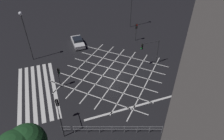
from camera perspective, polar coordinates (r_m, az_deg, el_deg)
The scene contains 10 objects.
ground_plane at distance 30.47m, azimuth 0.00°, elevation -1.05°, with size 200.00×200.00×0.00m, color black.
road_markings at distance 29.13m, azimuth -11.21°, elevation -4.00°, with size 18.29×22.61×0.01m.
traffic_light_ne_cross at distance 26.76m, azimuth 23.65°, elevation -2.10°, with size 0.36×0.39×4.58m.
traffic_light_median_south at distance 27.69m, azimuth -15.01°, elevation -1.00°, with size 0.36×0.39×3.21m.
traffic_light_nw_main at distance 38.35m, azimuth 6.98°, elevation 11.61°, with size 0.39×0.36×3.49m.
traffic_light_median_north at distance 31.02m, azimuth 10.60°, elevation 6.19°, with size 0.36×3.09×4.32m.
traffic_light_se_main at distance 22.18m, azimuth -14.99°, elevation -11.22°, with size 2.50×0.36×3.65m.
street_lamp_east at distance 33.43m, azimuth -23.81°, elevation 11.21°, with size 0.53×0.53×8.27m.
waiting_car at distance 38.06m, azimuth -9.77°, elevation 7.96°, with size 4.55×1.84×1.32m.
pedestrian_railing at distance 22.55m, azimuth 0.00°, elevation -16.43°, with size 3.73×10.36×1.05m.
Camera 1 is at (22.58, -8.07, 18.79)m, focal length 32.00 mm.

